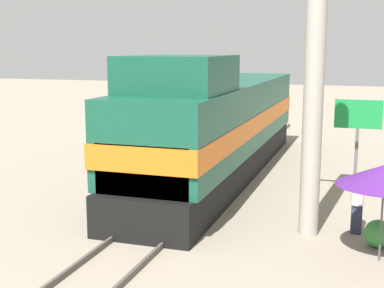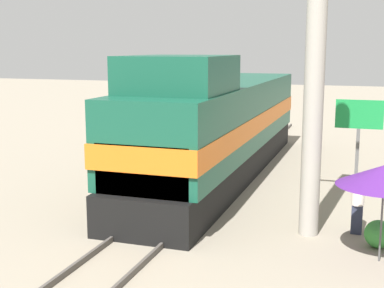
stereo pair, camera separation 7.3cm
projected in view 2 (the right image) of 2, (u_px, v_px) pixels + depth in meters
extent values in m
plane|color=gray|center=(174.00, 214.00, 16.60)|extent=(120.00, 120.00, 0.00)
cube|color=#4C4742|center=(152.00, 209.00, 16.82)|extent=(0.08, 40.37, 0.15)
cube|color=#4C4742|center=(196.00, 214.00, 16.37)|extent=(0.08, 40.37, 0.15)
cube|color=black|center=(221.00, 160.00, 21.64)|extent=(2.90, 16.60, 1.18)
cube|color=#144C38|center=(222.00, 115.00, 21.30)|extent=(3.15, 15.93, 2.55)
cube|color=orange|center=(222.00, 121.00, 21.35)|extent=(3.19, 16.10, 0.70)
cube|color=orange|center=(157.00, 163.00, 15.06)|extent=(2.68, 2.32, 1.40)
cube|color=#144C38|center=(179.00, 74.00, 16.33)|extent=(2.96, 3.65, 1.12)
cylinder|color=#9E998E|center=(315.00, 56.00, 13.97)|extent=(0.53, 0.53, 9.78)
cylinder|color=#4C4C4C|center=(382.00, 216.00, 12.75)|extent=(0.05, 0.05, 2.26)
cone|color=#4C1E72|center=(384.00, 175.00, 12.57)|extent=(2.25, 2.25, 0.51)
cube|color=#595959|center=(357.00, 160.00, 19.13)|extent=(0.12, 0.12, 2.27)
cube|color=#198C3F|center=(359.00, 114.00, 18.84)|extent=(1.64, 0.08, 1.02)
sphere|color=#388C38|center=(379.00, 234.00, 13.75)|extent=(0.73, 0.73, 0.73)
cube|color=#2D3347|center=(357.00, 219.00, 14.78)|extent=(0.30, 0.20, 0.83)
cylinder|color=silver|center=(358.00, 193.00, 14.65)|extent=(0.34, 0.34, 0.66)
sphere|color=tan|center=(359.00, 177.00, 14.57)|extent=(0.24, 0.24, 0.24)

